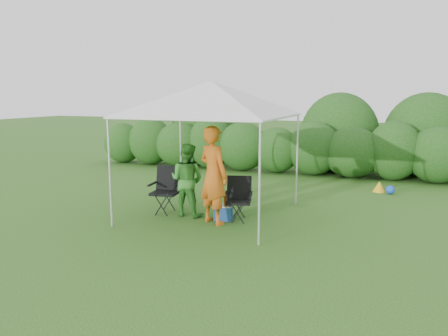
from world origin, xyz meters
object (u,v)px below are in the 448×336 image
(chair_left, at_px, (166,187))
(cooler, at_px, (223,212))
(man, at_px, (213,175))
(chair_right, at_px, (239,195))
(woman, at_px, (187,180))
(canopy, at_px, (212,99))

(chair_left, bearing_deg, cooler, -12.53)
(chair_left, bearing_deg, man, -24.77)
(chair_right, relative_size, man, 0.46)
(chair_right, xyz_separation_m, woman, (-1.12, -0.11, 0.27))
(man, bearing_deg, cooler, -83.65)
(chair_left, relative_size, cooler, 2.44)
(canopy, bearing_deg, cooler, -38.21)
(chair_right, height_order, cooler, chair_right)
(woman, xyz_separation_m, cooler, (0.84, -0.04, -0.61))
(chair_right, xyz_separation_m, chair_left, (-1.67, -0.02, 0.06))
(canopy, distance_m, woman, 1.77)
(chair_left, distance_m, woman, 0.59)
(man, bearing_deg, woman, 3.18)
(chair_left, height_order, cooler, chair_left)
(chair_right, height_order, chair_left, chair_left)
(cooler, bearing_deg, woman, 168.73)
(chair_right, relative_size, cooler, 2.17)
(woman, height_order, cooler, woman)
(chair_right, relative_size, woman, 0.58)
(canopy, distance_m, cooler, 2.35)
(chair_right, xyz_separation_m, cooler, (-0.28, -0.15, -0.35))
(canopy, bearing_deg, chair_left, -170.91)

